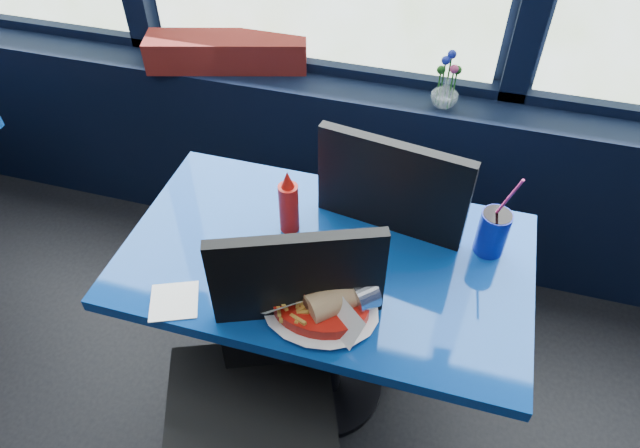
{
  "coord_description": "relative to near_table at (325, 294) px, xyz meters",
  "views": [
    {
      "loc": [
        0.6,
        0.91,
        2.0
      ],
      "look_at": [
        0.29,
        1.98,
        0.9
      ],
      "focal_mm": 32.0,
      "sensor_mm": 36.0,
      "label": 1
    }
  ],
  "objects": [
    {
      "name": "window_sill",
      "position": [
        -0.3,
        0.87,
        -0.17
      ],
      "size": [
        5.0,
        0.26,
        0.8
      ],
      "primitive_type": "cube",
      "color": "black",
      "rests_on": "ground"
    },
    {
      "name": "napkin",
      "position": [
        -0.35,
        -0.28,
        0.18
      ],
      "size": [
        0.17,
        0.17,
        0.0
      ],
      "primitive_type": "cube",
      "rotation": [
        0.0,
        0.0,
        0.4
      ],
      "color": "white",
      "rests_on": "near_table"
    },
    {
      "name": "chair_near_back",
      "position": [
        0.13,
        0.31,
        0.04
      ],
      "size": [
        0.55,
        0.55,
        1.06
      ],
      "rotation": [
        0.0,
        0.0,
        2.99
      ],
      "color": "black",
      "rests_on": "ground"
    },
    {
      "name": "planter_box",
      "position": [
        -0.66,
        0.87,
        0.3
      ],
      "size": [
        0.67,
        0.33,
        0.13
      ],
      "primitive_type": "cube",
      "rotation": [
        0.0,
        0.0,
        0.28
      ],
      "color": "maroon",
      "rests_on": "window_sill"
    },
    {
      "name": "chair_near_front",
      "position": [
        -0.06,
        -0.34,
        0.03
      ],
      "size": [
        0.61,
        0.61,
        1.04
      ],
      "rotation": [
        0.0,
        0.0,
        0.38
      ],
      "color": "black",
      "rests_on": "ground"
    },
    {
      "name": "flower_vase",
      "position": [
        0.24,
        0.82,
        0.3
      ],
      "size": [
        0.14,
        0.14,
        0.22
      ],
      "rotation": [
        0.0,
        0.0,
        0.36
      ],
      "color": "silver",
      "rests_on": "window_sill"
    },
    {
      "name": "ketchup_bottle",
      "position": [
        -0.14,
        0.08,
        0.28
      ],
      "size": [
        0.06,
        0.06,
        0.22
      ],
      "color": "#B3130B",
      "rests_on": "near_table"
    },
    {
      "name": "near_table",
      "position": [
        0.0,
        0.0,
        0.0
      ],
      "size": [
        1.2,
        0.7,
        0.75
      ],
      "color": "black",
      "rests_on": "ground"
    },
    {
      "name": "food_basket",
      "position": [
        0.05,
        -0.2,
        0.22
      ],
      "size": [
        0.34,
        0.34,
        0.1
      ],
      "rotation": [
        0.0,
        0.0,
        0.33
      ],
      "color": "#B3130B",
      "rests_on": "near_table"
    },
    {
      "name": "soda_cup",
      "position": [
        0.46,
        0.16,
        0.26
      ],
      "size": [
        0.09,
        0.09,
        0.3
      ],
      "rotation": [
        0.0,
        0.0,
        0.25
      ],
      "color": "#0E1C9C",
      "rests_on": "near_table"
    }
  ]
}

